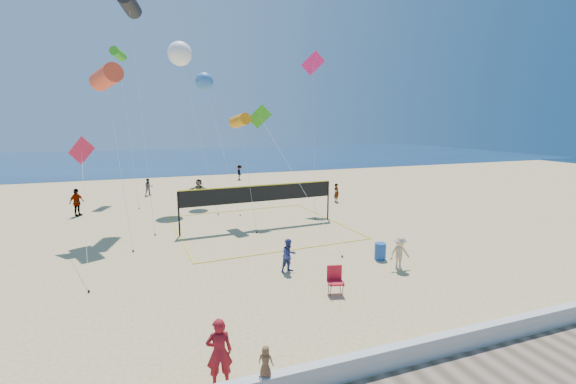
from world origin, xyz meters
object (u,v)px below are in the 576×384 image
object	(u,v)px
woman	(219,352)
trash_barrel	(380,251)
volleyball_net	(259,198)
camp_chair	(335,278)

from	to	relation	value
woman	trash_barrel	xyz separation A→B (m)	(8.79, 6.30, -0.49)
trash_barrel	volleyball_net	distance (m)	8.59
volleyball_net	woman	bearing A→B (deg)	-113.14
camp_chair	volleyball_net	size ratio (longest dim) A/B	0.11
camp_chair	volleyball_net	bearing A→B (deg)	104.09
woman	volleyball_net	size ratio (longest dim) A/B	0.17
camp_chair	volleyball_net	xyz separation A→B (m)	(-0.09, 10.14, 1.23)
camp_chair	trash_barrel	world-z (taller)	camp_chair
camp_chair	woman	bearing A→B (deg)	-130.13
trash_barrel	volleyball_net	world-z (taller)	volleyball_net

